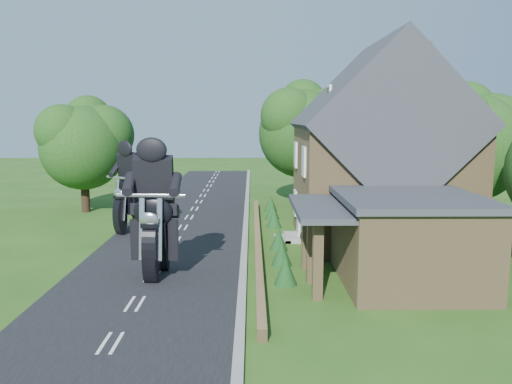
{
  "coord_description": "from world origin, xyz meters",
  "views": [
    {
      "loc": [
        4.01,
        -19.36,
        6.33
      ],
      "look_at": [
        4.21,
        4.27,
        2.8
      ],
      "focal_mm": 35.0,
      "sensor_mm": 36.0,
      "label": 1
    }
  ],
  "objects_px": {
    "house": "(379,157)",
    "motorcycle_lead": "(156,257)",
    "garden_wall": "(258,241)",
    "annex": "(405,238)",
    "motorcycle_follow": "(130,219)"
  },
  "relations": [
    {
      "from": "house",
      "to": "motorcycle_lead",
      "type": "bearing_deg",
      "value": -149.61
    },
    {
      "from": "garden_wall",
      "to": "house",
      "type": "height_order",
      "value": "house"
    },
    {
      "from": "motorcycle_lead",
      "to": "motorcycle_follow",
      "type": "relative_size",
      "value": 1.09
    },
    {
      "from": "motorcycle_lead",
      "to": "motorcycle_follow",
      "type": "xyz_separation_m",
      "value": [
        -2.93,
        7.86,
        -0.07
      ]
    },
    {
      "from": "garden_wall",
      "to": "motorcycle_follow",
      "type": "distance_m",
      "value": 7.61
    },
    {
      "from": "motorcycle_lead",
      "to": "annex",
      "type": "bearing_deg",
      "value": 179.83
    },
    {
      "from": "annex",
      "to": "motorcycle_follow",
      "type": "distance_m",
      "value": 15.31
    },
    {
      "from": "garden_wall",
      "to": "annex",
      "type": "distance_m",
      "value": 8.19
    },
    {
      "from": "house",
      "to": "garden_wall",
      "type": "bearing_deg",
      "value": -170.83
    },
    {
      "from": "garden_wall",
      "to": "motorcycle_follow",
      "type": "bearing_deg",
      "value": 158.18
    },
    {
      "from": "garden_wall",
      "to": "annex",
      "type": "xyz_separation_m",
      "value": [
        5.57,
        -5.8,
        1.57
      ]
    },
    {
      "from": "motorcycle_lead",
      "to": "house",
      "type": "bearing_deg",
      "value": -145.31
    },
    {
      "from": "house",
      "to": "annex",
      "type": "relative_size",
      "value": 1.45
    },
    {
      "from": "annex",
      "to": "motorcycle_follow",
      "type": "relative_size",
      "value": 4.29
    },
    {
      "from": "garden_wall",
      "to": "house",
      "type": "xyz_separation_m",
      "value": [
        6.19,
        1.0,
        4.14
      ]
    }
  ]
}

